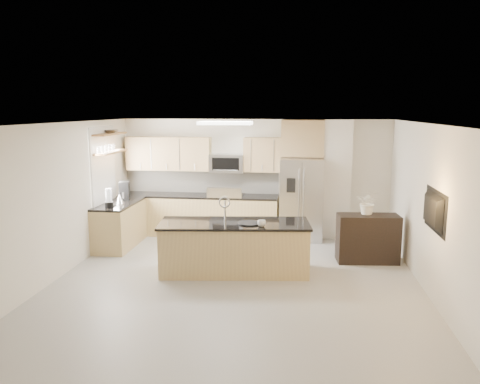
# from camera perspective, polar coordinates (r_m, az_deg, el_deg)

# --- Properties ---
(floor) EXTENTS (6.50, 6.50, 0.00)m
(floor) POSITION_cam_1_polar(r_m,az_deg,el_deg) (7.79, -0.60, -11.14)
(floor) COLOR #A8A6A0
(floor) RESTS_ON ground
(ceiling) EXTENTS (6.00, 6.50, 0.02)m
(ceiling) POSITION_cam_1_polar(r_m,az_deg,el_deg) (7.27, -0.64, 8.34)
(ceiling) COLOR silver
(ceiling) RESTS_ON wall_back
(wall_back) EXTENTS (6.00, 0.02, 2.60)m
(wall_back) POSITION_cam_1_polar(r_m,az_deg,el_deg) (10.60, 1.78, 1.83)
(wall_back) COLOR silver
(wall_back) RESTS_ON floor
(wall_front) EXTENTS (6.00, 0.02, 2.60)m
(wall_front) POSITION_cam_1_polar(r_m,az_deg,el_deg) (4.34, -6.58, -10.48)
(wall_front) COLOR silver
(wall_front) RESTS_ON floor
(wall_left) EXTENTS (0.02, 6.50, 2.60)m
(wall_left) POSITION_cam_1_polar(r_m,az_deg,el_deg) (8.37, -21.43, -1.09)
(wall_left) COLOR silver
(wall_left) RESTS_ON floor
(wall_right) EXTENTS (0.02, 6.50, 2.60)m
(wall_right) POSITION_cam_1_polar(r_m,az_deg,el_deg) (7.62, 22.34, -2.19)
(wall_right) COLOR silver
(wall_right) RESTS_ON floor
(back_counter) EXTENTS (3.55, 0.66, 1.44)m
(back_counter) POSITION_cam_1_polar(r_m,az_deg,el_deg) (10.63, -5.01, -2.72)
(back_counter) COLOR #D2BB74
(back_counter) RESTS_ON floor
(left_counter) EXTENTS (0.66, 1.50, 0.92)m
(left_counter) POSITION_cam_1_polar(r_m,az_deg,el_deg) (10.04, -14.46, -3.84)
(left_counter) COLOR #D2BB74
(left_counter) RESTS_ON floor
(range) EXTENTS (0.76, 0.64, 1.14)m
(range) POSITION_cam_1_polar(r_m,az_deg,el_deg) (10.51, -1.68, -2.83)
(range) COLOR black
(range) RESTS_ON floor
(upper_cabinets) EXTENTS (3.50, 0.33, 0.75)m
(upper_cabinets) POSITION_cam_1_polar(r_m,az_deg,el_deg) (10.58, -5.36, 4.64)
(upper_cabinets) COLOR tan
(upper_cabinets) RESTS_ON wall_back
(microwave) EXTENTS (0.76, 0.40, 0.40)m
(microwave) POSITION_cam_1_polar(r_m,az_deg,el_deg) (10.43, -1.61, 3.53)
(microwave) COLOR #B0B0B3
(microwave) RESTS_ON upper_cabinets
(refrigerator) EXTENTS (0.92, 0.78, 1.78)m
(refrigerator) POSITION_cam_1_polar(r_m,az_deg,el_deg) (10.25, 7.47, -0.85)
(refrigerator) COLOR #B0B0B3
(refrigerator) RESTS_ON floor
(partition_column) EXTENTS (0.60, 0.30, 2.60)m
(partition_column) POSITION_cam_1_polar(r_m,az_deg,el_deg) (10.44, 11.69, 1.50)
(partition_column) COLOR white
(partition_column) RESTS_ON floor
(window) EXTENTS (0.04, 1.15, 1.65)m
(window) POSITION_cam_1_polar(r_m,az_deg,el_deg) (9.95, -16.38, 2.92)
(window) COLOR white
(window) RESTS_ON wall_left
(shelf_lower) EXTENTS (0.30, 1.20, 0.04)m
(shelf_lower) POSITION_cam_1_polar(r_m,az_deg,el_deg) (9.96, -15.56, 4.70)
(shelf_lower) COLOR olive
(shelf_lower) RESTS_ON wall_left
(shelf_upper) EXTENTS (0.30, 1.20, 0.04)m
(shelf_upper) POSITION_cam_1_polar(r_m,az_deg,el_deg) (9.93, -15.66, 6.83)
(shelf_upper) COLOR olive
(shelf_upper) RESTS_ON wall_left
(ceiling_fixture) EXTENTS (1.00, 0.50, 0.06)m
(ceiling_fixture) POSITION_cam_1_polar(r_m,az_deg,el_deg) (8.91, -1.79, 8.40)
(ceiling_fixture) COLOR white
(ceiling_fixture) RESTS_ON ceiling
(island) EXTENTS (2.67, 1.22, 1.32)m
(island) POSITION_cam_1_polar(r_m,az_deg,el_deg) (8.19, -0.70, -6.75)
(island) COLOR #D2BB74
(island) RESTS_ON floor
(credenza) EXTENTS (1.16, 0.57, 0.89)m
(credenza) POSITION_cam_1_polar(r_m,az_deg,el_deg) (9.05, 15.30, -5.48)
(credenza) COLOR black
(credenza) RESTS_ON floor
(cup) EXTENTS (0.14, 0.14, 0.11)m
(cup) POSITION_cam_1_polar(r_m,az_deg,el_deg) (7.79, 2.64, -3.83)
(cup) COLOR white
(cup) RESTS_ON island
(platter) EXTENTS (0.51, 0.51, 0.02)m
(platter) POSITION_cam_1_polar(r_m,az_deg,el_deg) (7.98, 1.16, -3.82)
(platter) COLOR black
(platter) RESTS_ON island
(blender) EXTENTS (0.16, 0.16, 0.38)m
(blender) POSITION_cam_1_polar(r_m,az_deg,el_deg) (9.47, -15.70, -0.86)
(blender) COLOR black
(blender) RESTS_ON left_counter
(kettle) EXTENTS (0.18, 0.18, 0.23)m
(kettle) POSITION_cam_1_polar(r_m,az_deg,el_deg) (9.85, -14.46, -0.77)
(kettle) COLOR #B0B0B3
(kettle) RESTS_ON left_counter
(coffee_maker) EXTENTS (0.25, 0.28, 0.38)m
(coffee_maker) POSITION_cam_1_polar(r_m,az_deg,el_deg) (10.27, -13.92, 0.15)
(coffee_maker) COLOR black
(coffee_maker) RESTS_ON left_counter
(bowl) EXTENTS (0.36, 0.36, 0.09)m
(bowl) POSITION_cam_1_polar(r_m,az_deg,el_deg) (10.03, -15.44, 7.21)
(bowl) COLOR #B0B0B3
(bowl) RESTS_ON shelf_upper
(flower_vase) EXTENTS (0.73, 0.67, 0.68)m
(flower_vase) POSITION_cam_1_polar(r_m,az_deg,el_deg) (8.93, 15.40, -0.53)
(flower_vase) COLOR white
(flower_vase) RESTS_ON credenza
(television) EXTENTS (0.14, 1.08, 0.62)m
(television) POSITION_cam_1_polar(r_m,az_deg,el_deg) (7.40, 22.09, -2.13)
(television) COLOR black
(television) RESTS_ON wall_right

